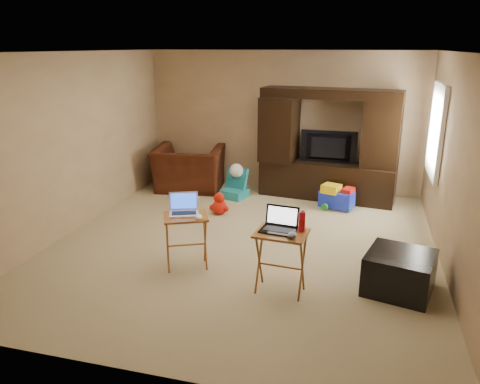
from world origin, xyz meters
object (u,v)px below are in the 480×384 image
(tray_table_left, at_px, (186,242))
(mouse_left, at_px, (199,217))
(plush_toy, at_px, (219,203))
(water_bottle, at_px, (302,222))
(recliner, at_px, (189,169))
(mouse_right, at_px, (292,235))
(laptop_left, at_px, (184,205))
(push_toy, at_px, (337,196))
(ottoman, at_px, (399,272))
(laptop_right, at_px, (278,221))
(child_rocker, at_px, (234,183))
(entertainment_center, at_px, (328,145))
(television, at_px, (328,148))
(tray_table_right, at_px, (281,262))

(tray_table_left, xyz_separation_m, mouse_left, (0.19, -0.07, 0.36))
(plush_toy, relative_size, water_bottle, 1.68)
(recliner, distance_m, mouse_right, 4.24)
(recliner, xyz_separation_m, laptop_left, (1.10, -2.99, 0.38))
(recliner, relative_size, push_toy, 2.24)
(ottoman, bearing_deg, laptop_right, -165.27)
(child_rocker, height_order, water_bottle, water_bottle)
(entertainment_center, height_order, laptop_right, entertainment_center)
(entertainment_center, height_order, laptop_left, entertainment_center)
(push_toy, height_order, ottoman, ottoman)
(mouse_left, height_order, water_bottle, water_bottle)
(recliner, bearing_deg, mouse_right, 117.26)
(entertainment_center, relative_size, push_toy, 4.22)
(push_toy, xyz_separation_m, laptop_left, (-1.63, -2.61, 0.58))
(plush_toy, bearing_deg, child_rocker, 89.86)
(laptop_left, relative_size, mouse_left, 2.58)
(tray_table_left, distance_m, water_bottle, 1.49)
(recliner, relative_size, laptop_left, 3.54)
(push_toy, xyz_separation_m, mouse_left, (-1.41, -2.71, 0.48))
(child_rocker, relative_size, mouse_left, 3.88)
(ottoman, bearing_deg, recliner, 140.32)
(television, height_order, tray_table_right, television)
(tray_table_left, height_order, laptop_left, laptop_left)
(push_toy, distance_m, tray_table_left, 3.09)
(child_rocker, relative_size, laptop_right, 1.43)
(laptop_right, bearing_deg, mouse_left, 174.66)
(recliner, height_order, water_bottle, water_bottle)
(ottoman, xyz_separation_m, laptop_right, (-1.29, -0.34, 0.60))
(push_toy, distance_m, mouse_left, 3.10)
(tray_table_left, distance_m, mouse_left, 0.41)
(tray_table_left, bearing_deg, mouse_left, -45.65)
(entertainment_center, bearing_deg, water_bottle, -82.49)
(television, height_order, mouse_right, television)
(laptop_right, bearing_deg, ottoman, 21.50)
(plush_toy, bearing_deg, ottoman, -34.61)
(child_rocker, height_order, mouse_left, mouse_left)
(television, distance_m, recliner, 2.56)
(water_bottle, bearing_deg, mouse_left, 173.04)
(television, height_order, plush_toy, television)
(laptop_left, xyz_separation_m, mouse_left, (0.22, -0.10, -0.09))
(push_toy, height_order, laptop_right, laptop_right)
(ottoman, bearing_deg, television, 109.17)
(television, height_order, ottoman, television)
(entertainment_center, bearing_deg, plush_toy, -132.71)
(plush_toy, xyz_separation_m, mouse_right, (1.51, -2.29, 0.55))
(entertainment_center, height_order, tray_table_right, entertainment_center)
(plush_toy, height_order, laptop_left, laptop_left)
(child_rocker, height_order, ottoman, child_rocker)
(child_rocker, height_order, laptop_left, laptop_left)
(recliner, bearing_deg, push_toy, 163.83)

